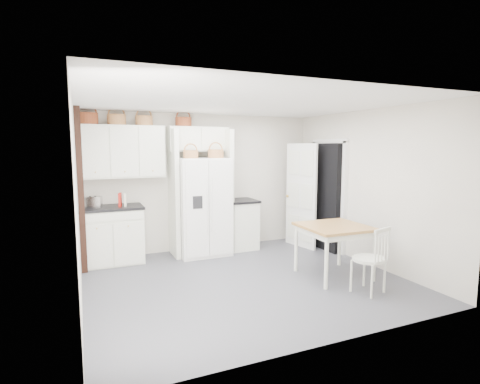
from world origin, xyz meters
name	(u,v)px	position (x,y,z in m)	size (l,w,h in m)	color
floor	(245,280)	(0.00, 0.00, 0.00)	(4.50, 4.50, 0.00)	#47484D
ceiling	(246,103)	(0.00, 0.00, 2.60)	(4.50, 4.50, 0.00)	white
wall_back	(203,182)	(0.00, 2.00, 1.30)	(4.50, 4.50, 0.00)	beige
wall_left	(77,203)	(-2.25, 0.00, 1.30)	(4.00, 4.00, 0.00)	beige
wall_right	(367,188)	(2.25, 0.00, 1.30)	(4.00, 4.00, 0.00)	beige
refrigerator	(203,206)	(-0.15, 1.60, 0.89)	(0.92, 0.74, 1.79)	white
base_cab_left	(112,236)	(-1.75, 1.70, 0.47)	(1.01, 0.64, 0.94)	silver
base_cab_right	(241,225)	(0.66, 1.70, 0.46)	(0.52, 0.63, 0.92)	silver
dining_table	(334,251)	(1.32, -0.35, 0.40)	(0.95, 0.95, 0.79)	#945E25
windsor_chair	(369,259)	(1.35, -1.08, 0.47)	(0.46, 0.42, 0.94)	silver
counter_left	(110,208)	(-1.75, 1.70, 0.96)	(1.06, 0.68, 0.04)	black
counter_right	(241,201)	(0.66, 1.70, 0.94)	(0.56, 0.67, 0.04)	black
toaster	(93,202)	(-2.03, 1.65, 1.08)	(0.27, 0.16, 0.19)	silver
cookbook_red	(120,200)	(-1.60, 1.62, 1.10)	(0.03, 0.15, 0.23)	red
cookbook_cream	(125,200)	(-1.51, 1.62, 1.09)	(0.03, 0.15, 0.22)	#F6E7CA
basket_upper_a	(87,119)	(-2.04, 1.83, 2.44)	(0.33, 0.33, 0.19)	maroon
basket_upper_b	(117,120)	(-1.58, 1.83, 2.44)	(0.31, 0.31, 0.18)	brown
basket_upper_c	(144,121)	(-1.13, 1.83, 2.44)	(0.30, 0.30, 0.17)	brown
basket_bridge_a	(183,122)	(-0.42, 1.83, 2.43)	(0.30, 0.30, 0.17)	maroon
basket_fridge_a	(191,154)	(-0.39, 1.50, 1.86)	(0.26, 0.26, 0.14)	brown
basket_fridge_b	(216,154)	(0.08, 1.50, 1.86)	(0.29, 0.29, 0.15)	brown
upper_cabinet	(123,152)	(-1.50, 1.83, 1.90)	(1.40, 0.34, 0.90)	silver
bridge_cabinet	(198,139)	(-0.15, 1.83, 2.12)	(1.12, 0.34, 0.45)	silver
fridge_panel_left	(174,193)	(-0.66, 1.70, 1.15)	(0.08, 0.60, 2.30)	silver
fridge_panel_right	(226,191)	(0.36, 1.70, 1.15)	(0.08, 0.60, 2.30)	silver
trim_post	(81,191)	(-2.20, 1.35, 1.30)	(0.09, 0.09, 2.60)	black
doorway_void	(326,197)	(2.16, 1.00, 1.02)	(0.18, 0.85, 2.05)	black
door_slab	(301,196)	(1.80, 1.33, 1.02)	(0.80, 0.04, 2.05)	white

